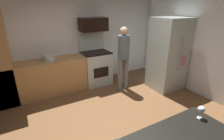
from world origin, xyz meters
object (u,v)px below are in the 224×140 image
at_px(oven_range, 96,66).
at_px(stock_pot, 49,57).
at_px(wine_glass_near, 201,109).
at_px(refrigerator, 168,54).
at_px(person_cook, 123,56).
at_px(microwave, 93,24).

bearing_deg(oven_range, stock_pot, 179.74).
height_order(oven_range, wine_glass_near, oven_range).
height_order(refrigerator, stock_pot, refrigerator).
bearing_deg(stock_pot, person_cook, -23.02).
xyz_separation_m(oven_range, microwave, (-0.00, 0.09, 1.18)).
height_order(person_cook, stock_pot, person_cook).
bearing_deg(microwave, refrigerator, -38.60).
relative_size(refrigerator, person_cook, 1.13).
relative_size(microwave, stock_pot, 2.57).
xyz_separation_m(wine_glass_near, stock_pot, (-1.18, 3.27, -0.05)).
bearing_deg(refrigerator, oven_range, 143.34).
distance_m(oven_range, wine_glass_near, 3.31).
bearing_deg(stock_pot, refrigerator, -22.62).
relative_size(oven_range, wine_glass_near, 9.05).
xyz_separation_m(refrigerator, person_cook, (-1.13, 0.45, -0.00)).
relative_size(microwave, refrigerator, 0.39).
xyz_separation_m(microwave, wine_glass_near, (-0.08, -3.35, -0.67)).
distance_m(person_cook, wine_glass_near, 2.60).
distance_m(refrigerator, stock_pot, 3.08).
distance_m(microwave, stock_pot, 1.45).
height_order(oven_range, microwave, microwave).
bearing_deg(person_cook, refrigerator, -21.99).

